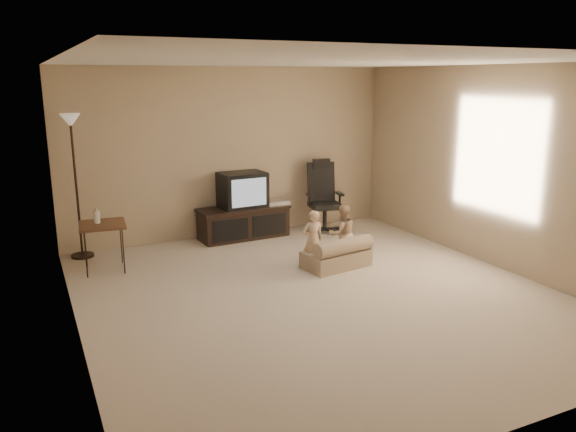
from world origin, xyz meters
name	(u,v)px	position (x,y,z in m)	size (l,w,h in m)	color
floor	(318,294)	(0.00, 0.00, 0.00)	(5.50, 5.50, 0.00)	beige
room_shell	(320,158)	(0.00, 0.00, 1.52)	(5.50, 5.50, 5.50)	white
tv_stand	(244,211)	(0.09, 2.49, 0.41)	(1.41, 0.58, 0.99)	black
office_chair	(323,206)	(1.35, 2.32, 0.40)	(0.60, 0.63, 1.12)	black
side_table	(102,225)	(-2.02, 1.86, 0.58)	(0.59, 0.59, 0.81)	brown
floor_lamp	(73,154)	(-2.22, 2.55, 1.38)	(0.30, 0.30, 1.90)	black
child_sofa	(338,255)	(0.66, 0.68, 0.16)	(0.89, 0.59, 0.41)	tan
toddler_left	(313,239)	(0.37, 0.82, 0.37)	(0.27, 0.20, 0.75)	#D8AF87
toddler_right	(342,234)	(0.82, 0.87, 0.38)	(0.37, 0.20, 0.76)	#D8AF87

